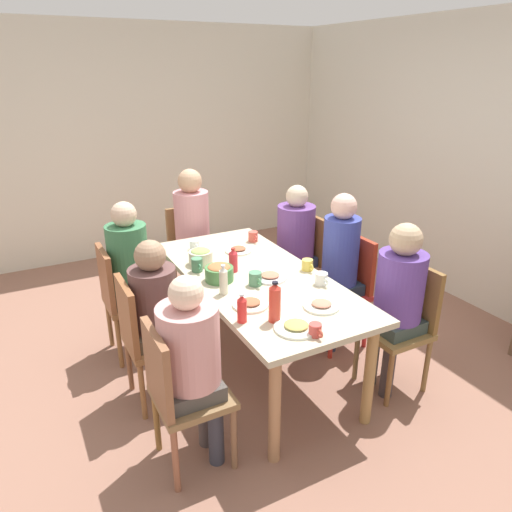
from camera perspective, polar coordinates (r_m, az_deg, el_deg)
name	(u,v)px	position (r m, az deg, el deg)	size (l,w,h in m)	color
ground_plane	(256,366)	(3.74, 0.00, -13.08)	(6.82, 6.82, 0.00)	#916452
wall_back	(494,168)	(4.74, 26.64, 9.41)	(5.93, 0.12, 2.60)	silver
wall_left	(140,143)	(5.85, -13.79, 13.04)	(0.12, 4.87, 2.60)	silver
dining_table	(256,287)	(3.39, 0.00, -3.69)	(1.93, 0.88, 0.76)	#C1B697
chair_0	(404,320)	(3.46, 17.38, -7.31)	(0.40, 0.40, 0.90)	olive
person_0	(398,293)	(3.30, 16.71, -4.27)	(0.32, 0.32, 1.22)	#473D3F
chair_1	(191,248)	(4.59, -7.87, 0.91)	(0.40, 0.40, 0.90)	#8E613E
person_1	(192,225)	(4.43, -7.64, 3.74)	(0.32, 0.32, 1.29)	#4F4E3A
chair_2	(145,335)	(3.22, -13.19, -9.20)	(0.40, 0.40, 0.90)	#946138
person_2	(156,307)	(3.15, -11.86, -6.01)	(0.30, 0.30, 1.15)	brown
chair_3	(178,390)	(2.70, -9.38, -15.63)	(0.40, 0.40, 0.90)	olive
person_3	(192,355)	(2.61, -7.75, -11.68)	(0.33, 0.33, 1.17)	#473D3C
chair_4	(346,284)	(3.88, 10.78, -3.37)	(0.40, 0.40, 0.90)	#B62B2C
person_4	(339,259)	(3.73, 9.94, -0.38)	(0.30, 0.30, 1.27)	#343951
chair_5	(122,296)	(3.77, -15.82, -4.59)	(0.40, 0.40, 0.90)	#915F38
person_5	(131,266)	(3.70, -14.82, -1.20)	(0.30, 0.30, 1.24)	brown
chair_6	(302,258)	(4.35, 5.59, -0.20)	(0.40, 0.40, 0.90)	#935C40
person_6	(295,237)	(4.23, 4.68, 2.24)	(0.33, 0.33, 1.19)	#273B4B
plate_0	(321,305)	(2.95, 7.86, -5.87)	(0.22, 0.22, 0.04)	white
plate_1	(239,250)	(3.79, -2.10, 0.74)	(0.21, 0.21, 0.04)	white
plate_2	(250,304)	(2.95, -0.67, -5.75)	(0.22, 0.22, 0.04)	white
plate_3	(270,276)	(3.31, 1.70, -2.47)	(0.24, 0.24, 0.04)	white
plate_4	(296,327)	(2.71, 4.85, -8.46)	(0.25, 0.25, 0.04)	white
bowl_0	(219,272)	(3.27, -4.45, -1.98)	(0.20, 0.20, 0.12)	#458145
bowl_1	(201,256)	(3.56, -6.67, -0.03)	(0.18, 0.18, 0.12)	beige
cup_0	(195,245)	(3.85, -7.39, 1.31)	(0.11, 0.07, 0.08)	white
cup_1	(315,330)	(2.65, 7.15, -8.82)	(0.11, 0.07, 0.07)	#C94740
cup_2	(255,279)	(3.20, -0.08, -2.74)	(0.12, 0.09, 0.09)	#4E8362
cup_3	(253,237)	(3.99, -0.34, 2.35)	(0.12, 0.08, 0.09)	#CC5143
cup_4	(322,279)	(3.24, 7.88, -2.72)	(0.12, 0.08, 0.08)	white
cup_5	(197,265)	(3.44, -7.08, -1.06)	(0.12, 0.08, 0.10)	#4B835E
cup_6	(307,265)	(3.45, 6.21, -1.07)	(0.12, 0.08, 0.08)	#E2C953
bottle_0	(242,309)	(2.74, -1.70, -6.35)	(0.06, 0.06, 0.18)	red
bottle_1	(233,260)	(3.40, -2.75, -0.53)	(0.06, 0.06, 0.18)	red
bottle_2	(275,303)	(2.73, 2.26, -5.62)	(0.07, 0.07, 0.25)	red
bottle_3	(223,280)	(3.07, -3.93, -2.94)	(0.05, 0.05, 0.20)	silver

